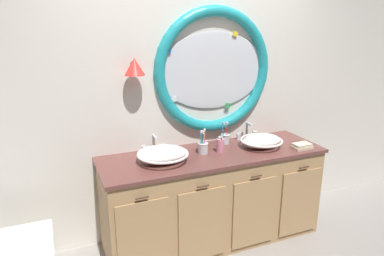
% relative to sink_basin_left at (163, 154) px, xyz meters
% --- Properties ---
extents(ground_plane, '(14.00, 14.00, 0.00)m').
position_rel_sink_basin_left_xyz_m(ground_plane, '(0.37, -0.21, -0.92)').
color(ground_plane, gray).
extents(back_wall_assembly, '(6.40, 0.26, 2.60)m').
position_rel_sink_basin_left_xyz_m(back_wall_assembly, '(0.39, 0.37, 0.41)').
color(back_wall_assembly, silver).
rests_on(back_wall_assembly, ground_plane).
extents(vanity_counter, '(2.00, 0.66, 0.85)m').
position_rel_sink_basin_left_xyz_m(vanity_counter, '(0.47, 0.03, -0.49)').
color(vanity_counter, tan).
rests_on(vanity_counter, ground_plane).
extents(sink_basin_left, '(0.43, 0.43, 0.13)m').
position_rel_sink_basin_left_xyz_m(sink_basin_left, '(0.00, 0.00, 0.00)').
color(sink_basin_left, white).
rests_on(sink_basin_left, vanity_counter).
extents(sink_basin_right, '(0.39, 0.39, 0.12)m').
position_rel_sink_basin_left_xyz_m(sink_basin_right, '(0.95, 0.00, -0.01)').
color(sink_basin_right, white).
rests_on(sink_basin_right, vanity_counter).
extents(faucet_set_left, '(0.24, 0.12, 0.17)m').
position_rel_sink_basin_left_xyz_m(faucet_set_left, '(0.00, 0.26, -0.01)').
color(faucet_set_left, silver).
rests_on(faucet_set_left, vanity_counter).
extents(faucet_set_right, '(0.24, 0.12, 0.17)m').
position_rel_sink_basin_left_xyz_m(faucet_set_right, '(0.95, 0.26, -0.00)').
color(faucet_set_right, silver).
rests_on(faucet_set_right, vanity_counter).
extents(toothbrush_holder_left, '(0.09, 0.09, 0.22)m').
position_rel_sink_basin_left_xyz_m(toothbrush_holder_left, '(0.39, 0.06, -0.01)').
color(toothbrush_holder_left, silver).
rests_on(toothbrush_holder_left, vanity_counter).
extents(toothbrush_holder_right, '(0.09, 0.09, 0.22)m').
position_rel_sink_basin_left_xyz_m(toothbrush_holder_right, '(0.69, 0.21, -0.02)').
color(toothbrush_holder_right, silver).
rests_on(toothbrush_holder_right, vanity_counter).
extents(soap_dispenser, '(0.07, 0.07, 0.15)m').
position_rel_sink_basin_left_xyz_m(soap_dispenser, '(0.54, 0.03, -0.00)').
color(soap_dispenser, pink).
rests_on(soap_dispenser, vanity_counter).
extents(folded_hand_towel, '(0.18, 0.12, 0.05)m').
position_rel_sink_basin_left_xyz_m(folded_hand_towel, '(1.27, -0.18, -0.05)').
color(folded_hand_towel, beige).
rests_on(folded_hand_towel, vanity_counter).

